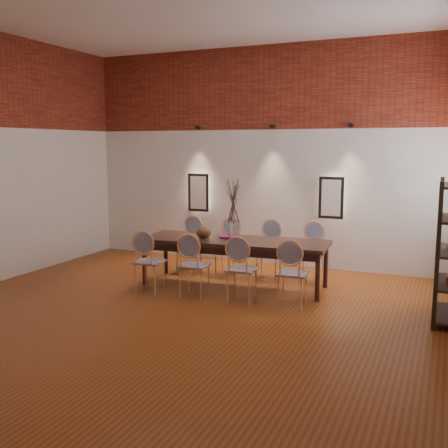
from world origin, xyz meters
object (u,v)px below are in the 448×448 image
at_px(chair_near_a, 150,262).
at_px(book, 229,237).
at_px(vase, 233,230).
at_px(bowl, 204,233).
at_px(chair_far_c, 269,250).
at_px(chair_near_d, 293,273).
at_px(chair_near_c, 242,269).
at_px(chair_near_b, 194,265).
at_px(dining_table, 234,263).
at_px(chair_far_a, 189,244).
at_px(chair_far_b, 228,247).
at_px(chair_far_d, 312,252).

xyz_separation_m(chair_near_a, book, (0.92, 0.90, 0.30)).
relative_size(vase, bowl, 1.25).
distance_m(chair_far_c, book, 0.87).
bearing_deg(vase, chair_near_d, -29.95).
bearing_deg(chair_near_d, chair_near_c, 180.00).
xyz_separation_m(chair_near_a, chair_near_b, (0.73, 0.05, 0.00)).
height_order(dining_table, chair_far_a, chair_far_a).
bearing_deg(chair_near_d, chair_far_b, 134.28).
relative_size(chair_near_d, chair_far_a, 1.00).
bearing_deg(chair_far_c, chair_far_d, -180.00).
xyz_separation_m(chair_near_a, chair_near_c, (1.46, 0.10, 0.00)).
distance_m(chair_near_b, chair_near_c, 0.73).
xyz_separation_m(chair_near_c, chair_far_a, (-1.56, 1.39, 0.00)).
relative_size(bowl, book, 0.92).
xyz_separation_m(chair_near_d, chair_far_d, (-0.10, 1.50, 0.00)).
height_order(chair_far_a, chair_far_d, same).
bearing_deg(chair_near_a, chair_near_d, -0.00).
bearing_deg(dining_table, book, 142.51).
distance_m(chair_near_c, book, 1.01).
bearing_deg(chair_far_a, chair_far_b, -180.00).
height_order(chair_far_a, bowl, chair_far_a).
height_order(chair_near_a, vase, vase).
bearing_deg(dining_table, bowl, -174.24).
distance_m(chair_near_b, book, 0.92).
xyz_separation_m(chair_near_d, chair_far_a, (-2.29, 1.34, 0.00)).
bearing_deg(chair_far_d, chair_near_b, 45.72).
bearing_deg(chair_near_a, chair_far_b, 64.01).
xyz_separation_m(chair_near_a, chair_far_b, (0.63, 1.55, 0.00)).
bearing_deg(book, dining_table, -33.49).
xyz_separation_m(chair_near_a, vase, (1.03, 0.82, 0.43)).
bearing_deg(chair_far_b, chair_near_b, 90.00).
relative_size(chair_far_a, chair_far_c, 1.00).
distance_m(chair_near_c, vase, 0.95).
distance_m(chair_far_a, chair_far_b, 0.73).
xyz_separation_m(chair_near_d, book, (-1.27, 0.75, 0.30)).
bearing_deg(chair_far_d, chair_near_d, 90.00).
xyz_separation_m(vase, bowl, (-0.47, -0.08, -0.06)).
height_order(chair_near_a, chair_far_b, same).
distance_m(chair_near_d, chair_far_c, 1.67).
xyz_separation_m(dining_table, book, (-0.12, 0.08, 0.39)).
distance_m(dining_table, chair_near_c, 0.84).
bearing_deg(chair_near_b, chair_far_b, 90.00).
bearing_deg(chair_far_a, chair_near_c, 134.28).
bearing_deg(chair_far_c, chair_far_b, 0.00).
relative_size(chair_far_d, book, 3.62).
relative_size(chair_near_b, bowl, 3.92).
bearing_deg(chair_far_a, chair_far_d, -180.00).
xyz_separation_m(chair_far_a, book, (1.03, -0.59, 0.30)).
relative_size(dining_table, chair_far_c, 3.11).
relative_size(chair_near_d, book, 3.62).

